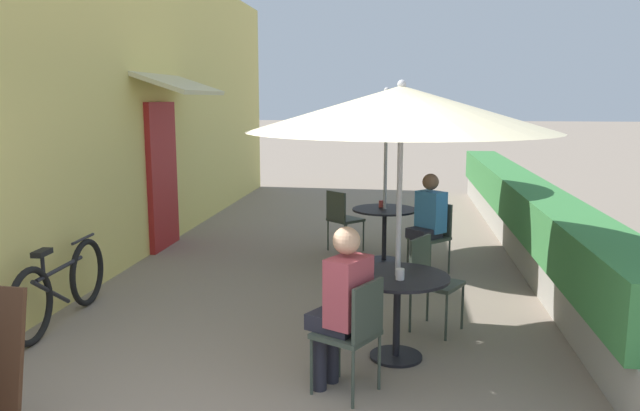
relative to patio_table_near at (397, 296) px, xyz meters
name	(u,v)px	position (x,y,z in m)	size (l,w,h in m)	color
cafe_facade_wall	(161,103)	(-3.55, 4.01, 1.55)	(0.98, 11.69, 4.20)	#E0CC6B
planter_hedge	(523,213)	(1.74, 4.04, 0.00)	(0.60, 10.69, 1.01)	gray
patio_table_near	(397,296)	(0.00, 0.00, 0.00)	(0.85, 0.85, 0.71)	black
patio_umbrella_near	(401,109)	(0.00, 0.00, 1.52)	(2.46, 2.46, 2.29)	#B7B7BC
cafe_chair_near_left	(355,328)	(-0.30, -0.71, -0.02)	(0.54, 0.54, 0.87)	#384238
seated_patron_near_left	(342,302)	(-0.40, -0.66, 0.15)	(0.50, 0.47, 1.25)	#23232D
cafe_chair_near_right	(430,276)	(0.30, 0.71, -0.02)	(0.54, 0.54, 0.87)	#384238
coffee_cup_near	(400,274)	(0.02, -0.12, 0.22)	(0.07, 0.07, 0.09)	white
patio_table_mid	(384,222)	(-0.19, 3.15, 0.00)	(0.85, 0.85, 0.71)	black
patio_umbrella_mid	(387,105)	(-0.19, 3.15, 1.52)	(2.46, 2.46, 2.29)	#B7B7BC
cafe_chair_mid_left	(342,216)	(-0.81, 3.62, -0.02)	(0.57, 0.57, 0.87)	#384238
cafe_chair_mid_right	(433,232)	(0.42, 2.69, -0.02)	(0.57, 0.57, 0.87)	#384238
seated_patron_mid_right	(428,220)	(0.35, 2.61, 0.15)	(0.51, 0.51, 1.25)	#23232D
coffee_cup_mid	(381,204)	(-0.24, 3.28, 0.22)	(0.07, 0.07, 0.09)	#B73D3D
bicycle_leaning	(61,286)	(-3.21, 0.41, -0.17)	(0.14, 1.79, 0.80)	black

